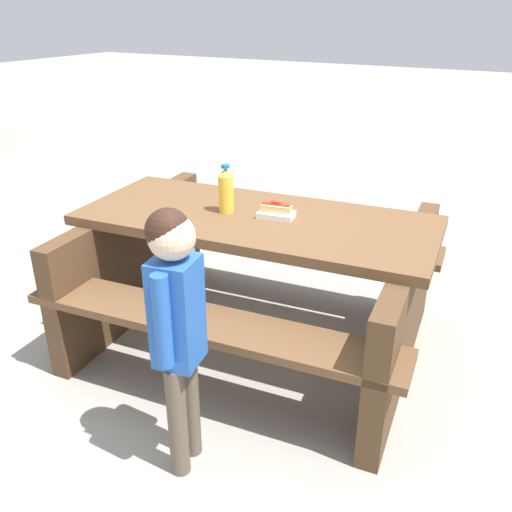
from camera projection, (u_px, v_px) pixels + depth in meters
The scene contains 5 objects.
ground_plane at pixel (256, 340), 3.08m from camera, with size 30.00×30.00×0.00m, color gray.
picnic_table at pixel (256, 270), 2.89m from camera, with size 1.93×1.58×0.75m.
soda_bottle at pixel (226, 190), 2.77m from camera, with size 0.08×0.08×0.25m.
hotdog_tray at pixel (276, 212), 2.73m from camera, with size 0.20×0.14×0.08m.
child_in_coat at pixel (176, 313), 1.98m from camera, with size 0.18×0.27×1.11m.
Camera 1 is at (1.26, -2.27, 1.72)m, focal length 38.36 mm.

